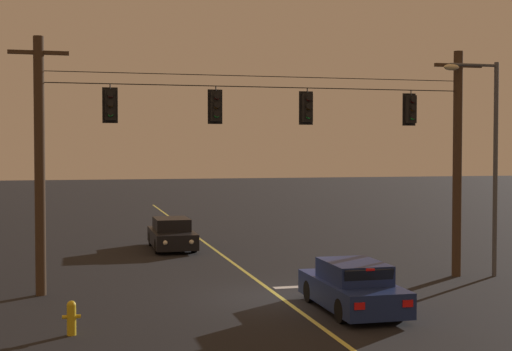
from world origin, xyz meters
The scene contains 12 objects.
ground_plane centered at (0.00, 0.00, 0.00)m, with size 180.00×180.00×0.00m, color black.
lane_centre_stripe centered at (0.00, 8.13, 0.00)m, with size 0.14×60.00×0.01m, color #D1C64C.
stop_bar_paint centered at (1.90, 1.53, 0.00)m, with size 3.40×0.36×0.01m, color silver.
signal_span_assembly centered at (0.00, 2.13, 4.12)m, with size 15.93×0.32×7.93m.
traffic_light_leftmost centered at (-4.94, 2.11, 5.88)m, with size 0.48×0.41×1.22m.
traffic_light_left_inner centered at (-1.58, 2.11, 5.88)m, with size 0.48×0.41×1.22m.
traffic_light_centre centered at (1.51, 2.11, 5.88)m, with size 0.48×0.41×1.22m.
traffic_light_right_inner centered at (5.27, 2.11, 5.88)m, with size 0.48×0.41×1.22m.
car_waiting_near_lane centered at (1.46, -2.18, 0.65)m, with size 1.80×4.33×1.39m.
car_oncoming_lead centered at (-1.83, 11.60, 0.65)m, with size 1.80×4.42×1.39m.
street_lamp_corner centered at (8.04, 1.79, 4.57)m, with size 2.11×0.30×7.54m.
fire_hydrant centered at (-6.12, -3.07, 0.44)m, with size 0.44×0.22×0.84m.
Camera 1 is at (-5.95, -21.00, 4.48)m, focal length 50.97 mm.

